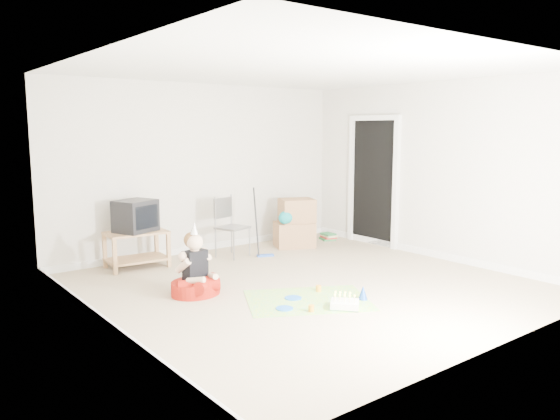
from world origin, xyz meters
TOP-DOWN VIEW (x-y plane):
  - ground at (0.00, 0.00)m, footprint 5.00×5.00m
  - doorway_recess at (2.48, 1.20)m, footprint 0.02×0.90m
  - tv_stand at (-1.29, 2.11)m, footprint 0.84×0.56m
  - crt_tv at (-1.29, 2.11)m, footprint 0.63×0.58m
  - folding_chair at (0.12, 1.85)m, footprint 0.51×0.50m
  - cardboard_boxes at (1.31, 1.82)m, footprint 0.76×0.68m
  - floor_mop at (0.51, 1.56)m, footprint 0.27×0.33m
  - book_pile at (2.12, 1.90)m, footprint 0.30×0.34m
  - seated_woman at (-1.27, 0.50)m, footprint 0.69×0.69m
  - party_mat at (-0.38, -0.47)m, footprint 1.65×1.50m
  - birthday_cake at (-0.25, -0.93)m, footprint 0.38×0.38m
  - blue_plate_near at (-0.48, -0.33)m, footprint 0.27×0.27m
  - blue_plate_far at (-0.78, -0.56)m, footprint 0.25×0.25m
  - orange_cup_near at (-0.07, -0.31)m, footprint 0.07×0.07m
  - orange_cup_far at (-0.61, -0.80)m, footprint 0.08×0.08m
  - blue_party_hat at (0.12, -0.84)m, footprint 0.15×0.15m

SIDE VIEW (x-z plane):
  - ground at x=0.00m, z-range 0.00..0.00m
  - party_mat at x=-0.38m, z-range 0.00..0.01m
  - blue_plate_far at x=-0.78m, z-range 0.01..0.02m
  - blue_plate_near at x=-0.48m, z-range 0.01..0.02m
  - orange_cup_far at x=-0.61m, z-range 0.01..0.08m
  - birthday_cake at x=-0.25m, z-range -0.03..0.11m
  - orange_cup_near at x=-0.07m, z-range 0.01..0.08m
  - book_pile at x=2.12m, z-range 0.00..0.12m
  - blue_party_hat at x=0.12m, z-range 0.01..0.17m
  - seated_woman at x=-1.27m, z-range -0.24..0.62m
  - floor_mop at x=0.51m, z-range -0.25..0.78m
  - tv_stand at x=-1.29m, z-range 0.04..0.55m
  - cardboard_boxes at x=1.31m, z-range -0.02..0.77m
  - folding_chair at x=0.12m, z-range -0.01..0.90m
  - crt_tv at x=-1.29m, z-range 0.51..0.95m
  - doorway_recess at x=2.48m, z-range 0.00..2.05m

